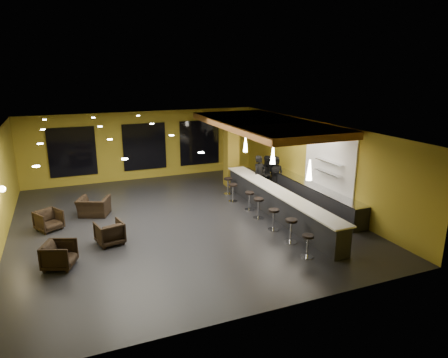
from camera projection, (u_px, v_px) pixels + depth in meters
name	position (u px, v px, depth m)	size (l,w,h in m)	color
floor	(181.00, 221.00, 15.29)	(12.00, 13.00, 0.10)	black
ceiling	(178.00, 128.00, 14.32)	(12.00, 13.00, 0.10)	black
wall_back	(144.00, 145.00, 20.64)	(12.00, 0.10, 3.50)	olive
wall_front	(260.00, 247.00, 8.97)	(12.00, 0.10, 3.50)	olive
wall_right	(316.00, 162.00, 17.01)	(0.10, 13.00, 3.50)	olive
wood_soffit	(264.00, 124.00, 16.72)	(3.60, 8.00, 0.28)	#92592A
window_left	(72.00, 152.00, 19.28)	(2.20, 0.06, 2.40)	black
window_center	(145.00, 147.00, 20.55)	(2.20, 0.06, 2.40)	black
window_right	(200.00, 143.00, 21.65)	(2.20, 0.06, 2.40)	black
tile_backsplash	(329.00, 161.00, 16.02)	(0.06, 3.20, 2.40)	white
bar_counter	(278.00, 204.00, 15.58)	(0.60, 8.00, 1.00)	black
bar_top	(278.00, 191.00, 15.44)	(0.78, 8.10, 0.05)	white
prep_counter	(313.00, 196.00, 16.78)	(0.70, 6.00, 0.86)	black
prep_top	(314.00, 186.00, 16.65)	(0.72, 6.00, 0.03)	silver
wall_shelf_lower	(329.00, 173.00, 15.90)	(0.30, 1.50, 0.03)	silver
wall_shelf_upper	(329.00, 162.00, 15.78)	(0.30, 1.50, 0.03)	silver
column	(231.00, 151.00, 19.34)	(0.60, 0.60, 3.50)	olive
wall_sconce	(2.00, 189.00, 13.09)	(0.22, 0.22, 0.22)	#FFE5B2
pendant_0	(309.00, 170.00, 13.30)	(0.20, 0.20, 0.70)	white
pendant_1	(273.00, 155.00, 15.53)	(0.20, 0.20, 0.70)	white
pendant_2	(246.00, 144.00, 17.75)	(0.20, 0.20, 0.70)	white
staff_a	(259.00, 176.00, 17.98)	(0.68, 0.44, 1.86)	black
staff_b	(268.00, 174.00, 18.58)	(0.84, 0.65, 1.72)	black
staff_c	(275.00, 173.00, 18.83)	(0.81, 0.53, 1.66)	black
armchair_a	(59.00, 255.00, 11.60)	(0.84, 0.86, 0.78)	black
armchair_b	(110.00, 233.00, 13.17)	(0.82, 0.84, 0.77)	black
armchair_c	(49.00, 220.00, 14.28)	(0.79, 0.81, 0.74)	black
armchair_d	(94.00, 207.00, 15.68)	(1.13, 0.99, 0.74)	black
bar_stool_0	(308.00, 243.00, 12.19)	(0.38, 0.38, 0.74)	silver
bar_stool_1	(291.00, 228.00, 13.20)	(0.42, 0.42, 0.83)	silver
bar_stool_2	(274.00, 217.00, 14.23)	(0.40, 0.40, 0.79)	silver
bar_stool_3	(259.00, 206.00, 15.35)	(0.41, 0.41, 0.81)	silver
bar_stool_4	(249.00, 198.00, 16.26)	(0.39, 0.39, 0.77)	silver
bar_stool_5	(233.00, 190.00, 17.27)	(0.40, 0.40, 0.79)	silver
bar_stool_6	(228.00, 184.00, 18.27)	(0.39, 0.39, 0.78)	silver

